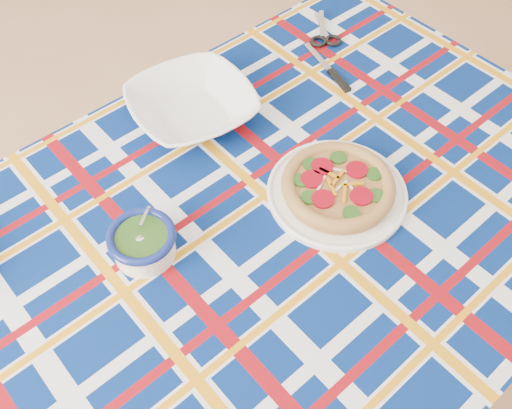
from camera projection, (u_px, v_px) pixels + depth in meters
name	position (u px, v px, depth m)	size (l,w,h in m)	color
floor	(185.00, 341.00, 1.64)	(4.00, 4.00, 0.00)	tan
dining_table	(251.00, 255.00, 1.09)	(1.68, 1.32, 0.69)	brown
tablecloth	(251.00, 249.00, 1.07)	(1.50, 0.95, 0.10)	navy
main_focaccia_plate	(338.00, 186.00, 1.07)	(0.27, 0.27, 0.05)	#9E6B38
pesto_bowl	(143.00, 241.00, 0.98)	(0.12, 0.12, 0.07)	#1A3A10
serving_bowl	(192.00, 106.00, 1.19)	(0.26, 0.26, 0.06)	white
table_knife	(319.00, 58.00, 1.33)	(0.20, 0.02, 0.01)	silver
kitchen_scissors	(322.00, 24.00, 1.41)	(0.17, 0.08, 0.01)	silver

